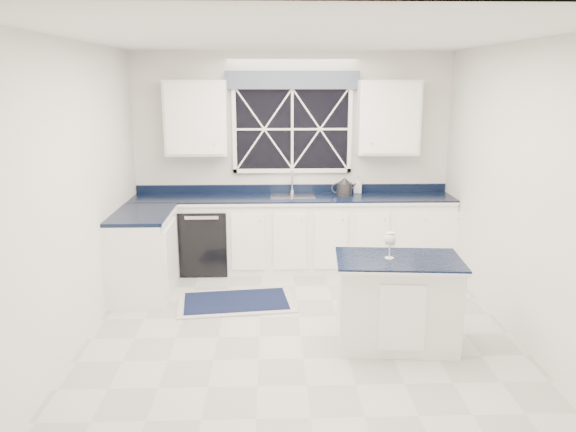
{
  "coord_description": "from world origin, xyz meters",
  "views": [
    {
      "loc": [
        -0.27,
        -4.87,
        2.37
      ],
      "look_at": [
        -0.11,
        0.4,
        1.07
      ],
      "focal_mm": 35.0,
      "sensor_mm": 36.0,
      "label": 1
    }
  ],
  "objects_px": {
    "soap_bottle": "(358,184)",
    "faucet": "(292,181)",
    "island": "(397,302)",
    "wine_glass": "(390,241)",
    "kettle": "(344,187)",
    "dishwasher": "(206,238)"
  },
  "relations": [
    {
      "from": "soap_bottle",
      "to": "faucet",
      "type": "bearing_deg",
      "value": -178.27
    },
    {
      "from": "soap_bottle",
      "to": "island",
      "type": "bearing_deg",
      "value": -89.71
    },
    {
      "from": "wine_glass",
      "to": "soap_bottle",
      "type": "relative_size",
      "value": 1.1
    },
    {
      "from": "wine_glass",
      "to": "kettle",
      "type": "bearing_deg",
      "value": 93.25
    },
    {
      "from": "kettle",
      "to": "faucet",
      "type": "bearing_deg",
      "value": 165.35
    },
    {
      "from": "wine_glass",
      "to": "soap_bottle",
      "type": "xyz_separation_m",
      "value": [
        0.08,
        2.34,
        0.06
      ]
    },
    {
      "from": "dishwasher",
      "to": "kettle",
      "type": "relative_size",
      "value": 2.57
    },
    {
      "from": "kettle",
      "to": "wine_glass",
      "type": "relative_size",
      "value": 1.34
    },
    {
      "from": "dishwasher",
      "to": "wine_glass",
      "type": "height_order",
      "value": "wine_glass"
    },
    {
      "from": "faucet",
      "to": "wine_glass",
      "type": "bearing_deg",
      "value": -71.65
    },
    {
      "from": "faucet",
      "to": "kettle",
      "type": "height_order",
      "value": "faucet"
    },
    {
      "from": "island",
      "to": "soap_bottle",
      "type": "xyz_separation_m",
      "value": [
        -0.01,
        2.35,
        0.64
      ]
    },
    {
      "from": "dishwasher",
      "to": "soap_bottle",
      "type": "distance_m",
      "value": 2.06
    },
    {
      "from": "soap_bottle",
      "to": "kettle",
      "type": "bearing_deg",
      "value": -142.83
    },
    {
      "from": "faucet",
      "to": "kettle",
      "type": "bearing_deg",
      "value": -11.03
    },
    {
      "from": "dishwasher",
      "to": "wine_glass",
      "type": "relative_size",
      "value": 3.45
    },
    {
      "from": "soap_bottle",
      "to": "wine_glass",
      "type": "bearing_deg",
      "value": -91.83
    },
    {
      "from": "wine_glass",
      "to": "faucet",
      "type": "bearing_deg",
      "value": 108.35
    },
    {
      "from": "island",
      "to": "soap_bottle",
      "type": "distance_m",
      "value": 2.43
    },
    {
      "from": "faucet",
      "to": "kettle",
      "type": "relative_size",
      "value": 0.95
    },
    {
      "from": "faucet",
      "to": "dishwasher",
      "type": "bearing_deg",
      "value": -169.98
    },
    {
      "from": "kettle",
      "to": "soap_bottle",
      "type": "distance_m",
      "value": 0.25
    }
  ]
}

